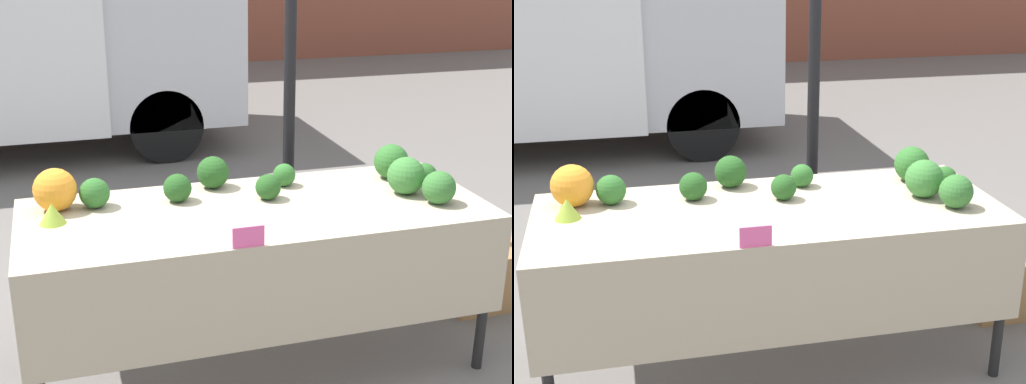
{
  "view_description": "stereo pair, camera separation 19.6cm",
  "coord_description": "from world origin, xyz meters",
  "views": [
    {
      "loc": [
        -0.89,
        -3.05,
        2.05
      ],
      "look_at": [
        0.0,
        0.0,
        0.92
      ],
      "focal_mm": 50.0,
      "sensor_mm": 36.0,
      "label": 1
    },
    {
      "loc": [
        -0.7,
        -3.1,
        2.05
      ],
      "look_at": [
        0.0,
        0.0,
        0.92
      ],
      "focal_mm": 50.0,
      "sensor_mm": 36.0,
      "label": 2
    }
  ],
  "objects": [
    {
      "name": "ground_plane",
      "position": [
        0.0,
        0.0,
        0.0
      ],
      "size": [
        40.0,
        40.0,
        0.0
      ],
      "primitive_type": "plane",
      "color": "slate"
    },
    {
      "name": "tent_pole",
      "position": [
        0.45,
        0.85,
        1.32
      ],
      "size": [
        0.07,
        0.07,
        2.64
      ],
      "color": "black",
      "rests_on": "ground_plane"
    },
    {
      "name": "market_table",
      "position": [
        0.0,
        -0.07,
        0.74
      ],
      "size": [
        2.22,
        0.89,
        0.84
      ],
      "color": "tan",
      "rests_on": "ground_plane"
    },
    {
      "name": "orange_cauliflower",
      "position": [
        -0.91,
        0.23,
        0.94
      ],
      "size": [
        0.2,
        0.2,
        0.2
      ],
      "color": "orange",
      "rests_on": "market_table"
    },
    {
      "name": "romanesco_head",
      "position": [
        -0.94,
        0.07,
        0.88
      ],
      "size": [
        0.12,
        0.12,
        0.1
      ],
      "color": "#93B238",
      "rests_on": "market_table"
    },
    {
      "name": "broccoli_head_0",
      "position": [
        -0.34,
        0.19,
        0.91
      ],
      "size": [
        0.14,
        0.14,
        0.14
      ],
      "color": "#23511E",
      "rests_on": "market_table"
    },
    {
      "name": "broccoli_head_1",
      "position": [
        0.93,
        0.06,
        0.9
      ],
      "size": [
        0.12,
        0.12,
        0.12
      ],
      "color": "#285B23",
      "rests_on": "market_table"
    },
    {
      "name": "broccoli_head_2",
      "position": [
        0.86,
        -0.19,
        0.92
      ],
      "size": [
        0.16,
        0.16,
        0.16
      ],
      "color": "#336B2D",
      "rests_on": "market_table"
    },
    {
      "name": "broccoli_head_3",
      "position": [
        -0.13,
        0.34,
        0.92
      ],
      "size": [
        0.17,
        0.17,
        0.17
      ],
      "color": "#23511E",
      "rests_on": "market_table"
    },
    {
      "name": "broccoli_head_4",
      "position": [
        0.09,
        0.1,
        0.9
      ],
      "size": [
        0.13,
        0.13,
        0.13
      ],
      "color": "#23511E",
      "rests_on": "market_table"
    },
    {
      "name": "broccoli_head_5",
      "position": [
        0.82,
        0.23,
        0.93
      ],
      "size": [
        0.19,
        0.19,
        0.19
      ],
      "color": "#2D6628",
      "rests_on": "market_table"
    },
    {
      "name": "broccoli_head_6",
      "position": [
        -0.74,
        0.22,
        0.91
      ],
      "size": [
        0.15,
        0.15,
        0.15
      ],
      "color": "#2D6628",
      "rests_on": "market_table"
    },
    {
      "name": "broccoli_head_7",
      "position": [
        0.78,
        -0.02,
        0.93
      ],
      "size": [
        0.19,
        0.19,
        0.19
      ],
      "color": "#387533",
      "rests_on": "market_table"
    },
    {
      "name": "broccoli_head_8",
      "position": [
        0.23,
        0.27,
        0.89
      ],
      "size": [
        0.12,
        0.12,
        0.12
      ],
      "color": "#2D6628",
      "rests_on": "market_table"
    },
    {
      "name": "price_sign",
      "position": [
        -0.16,
        -0.43,
        0.88
      ],
      "size": [
        0.14,
        0.01,
        0.09
      ],
      "color": "#F45B9E",
      "rests_on": "market_table"
    },
    {
      "name": "produce_crate",
      "position": [
        1.46,
        0.18,
        0.18
      ],
      "size": [
        0.48,
        0.29,
        0.35
      ],
      "color": "#9E7042",
      "rests_on": "ground_plane"
    }
  ]
}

